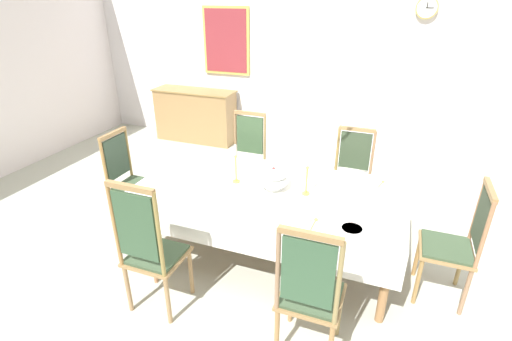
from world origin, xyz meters
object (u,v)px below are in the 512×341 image
Objects in this scene: chair_north_a at (246,157)px; candlestick_west at (236,167)px; mounted_clock at (427,8)px; bowl_far_right at (352,230)px; spoon_secondary at (382,182)px; dining_table at (270,195)px; bowl_near_left at (301,218)px; candlestick_east at (307,179)px; bowl_near_right at (369,180)px; chair_head_east at (457,242)px; bowl_far_left at (254,163)px; framed_painting at (226,41)px; soup_tureen at (273,178)px; chair_north_b at (351,174)px; sideboard at (196,115)px; spoon_primary at (315,221)px; chair_head_west at (129,179)px; chair_south_a at (150,248)px; chair_south_b at (310,292)px.

candlestick_west is at bearing 106.81° from chair_north_a.
candlestick_west is at bearing -117.43° from mounted_clock.
bowl_far_right reaches higher than spoon_secondary.
dining_table is 0.61m from bowl_near_left.
bowl_near_right is at bearing 42.20° from candlestick_east.
chair_head_east is 1.31m from bowl_near_left.
candlestick_east is 2.01× the size of bowl_far_right.
bowl_far_left is at bearing 87.43° from candlestick_west.
candlestick_west is 2.21× the size of spoon_secondary.
framed_painting is (-3.40, 2.94, 1.13)m from chair_head_east.
framed_painting is (-2.95, 0.01, -0.54)m from mounted_clock.
soup_tureen is 0.59m from bowl_near_left.
mounted_clock reaches higher than chair_north_b.
sideboard is 3.91m from mounted_clock.
chair_north_a is at bearing 131.91° from spoon_primary.
chair_head_west is at bearing 167.83° from bowl_near_left.
soup_tureen is 0.19× the size of sideboard.
chair_south_a is at bearing -114.84° from mounted_clock.
mounted_clock is at bearing -0.18° from framed_painting.
spoon_primary is at bearing -44.81° from bowl_far_left.
spoon_secondary is at bearing -94.64° from mounted_clock.
chair_north_b is 5.61× the size of bowl_far_right.
chair_south_a is at bearing 44.13° from chair_head_west.
chair_north_b is 1.01× the size of framed_painting.
dining_table is at bearing 180.00° from soup_tureen.
framed_painting is at bearing 126.78° from spoon_primary.
candlestick_west is at bearing -180.00° from candlestick_east.
bowl_near_right is (0.51, 0.46, -0.13)m from candlestick_east.
mounted_clock is (1.82, 1.92, 1.66)m from chair_north_a.
dining_table is 13.31× the size of bowl_far_left.
bowl_near_left is at bearing -107.24° from spoon_secondary.
chair_south_b is (0.63, -1.00, -0.11)m from dining_table.
chair_north_b is 0.98× the size of chair_head_west.
chair_north_a is at bearing -59.77° from framed_painting.
candlestick_west reaches higher than bowl_far_right.
bowl_near_right is at bearing 59.49° from chair_head_east.
candlestick_east is (-0.29, -1.00, 0.36)m from chair_north_b.
chair_south_a is 3.18× the size of candlestick_east.
chair_head_west reaches higher than sideboard.
bowl_near_right is (0.44, 0.90, 0.00)m from bowl_near_left.
candlestick_east is (0.99, -1.00, 0.35)m from chair_north_a.
framed_painting reaches higher than soup_tureen.
candlestick_west is at bearing 90.00° from chair_head_east.
bowl_far_left is (-0.67, 0.43, -0.13)m from candlestick_east.
bowl_near_left is 4.13m from framed_painting.
chair_head_west is at bearing -87.12° from framed_painting.
dining_table is 14.00× the size of spoon_secondary.
bowl_near_right is (2.47, 0.46, 0.22)m from chair_head_west.
soup_tureen is at bearing 124.08° from chair_north_a.
chair_head_west is 3.15m from framed_painting.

